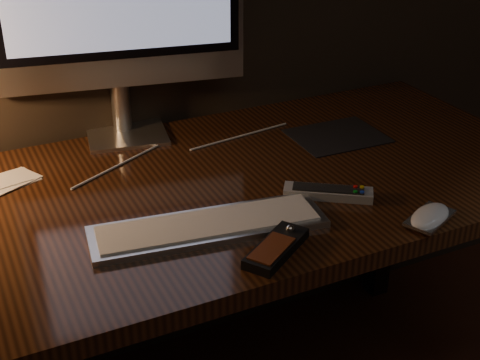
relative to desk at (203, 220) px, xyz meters
name	(u,v)px	position (x,y,z in m)	size (l,w,h in m)	color
desk	(203,220)	(0.00, 0.00, 0.00)	(1.60, 0.75, 0.75)	#3D1E0D
keyboard	(208,226)	(-0.08, -0.24, 0.14)	(0.46, 0.13, 0.02)	silver
mousepad	(337,136)	(0.39, 0.03, 0.13)	(0.23, 0.18, 0.00)	black
mouse	(430,218)	(0.32, -0.41, 0.14)	(0.11, 0.06, 0.02)	white
media_remote	(276,248)	(0.00, -0.37, 0.14)	(0.16, 0.14, 0.03)	black
tv_remote	(328,192)	(0.19, -0.23, 0.14)	(0.18, 0.14, 0.02)	#9A9C9F
papers	(7,181)	(-0.41, 0.13, 0.13)	(0.12, 0.08, 0.01)	white
cable	(185,151)	(0.01, 0.11, 0.13)	(0.01, 0.01, 0.60)	white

